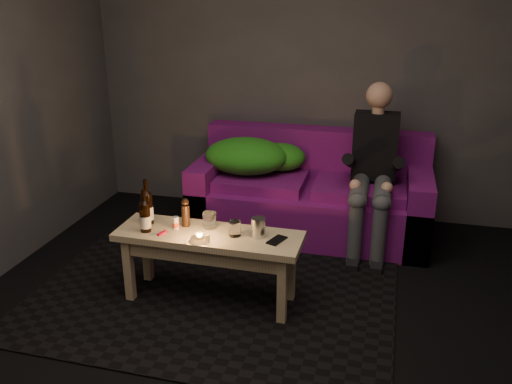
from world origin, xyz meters
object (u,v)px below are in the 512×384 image
sofa (311,197)px  beer_bottle_b (145,216)px  person (373,166)px  beer_bottle_a (147,207)px  coffee_table (209,245)px  steel_cup (258,227)px

sofa → beer_bottle_b: sofa is taller
person → beer_bottle_a: bearing=-142.6°
coffee_table → beer_bottle_a: size_ratio=3.92×
coffee_table → person: bearing=49.3°
coffee_table → beer_bottle_a: 0.48m
beer_bottle_a → person: bearing=37.4°
person → beer_bottle_a: person is taller
person → coffee_table: bearing=-130.7°
person → beer_bottle_b: bearing=-138.8°
steel_cup → sofa: bearing=83.2°
beer_bottle_a → steel_cup: 0.75m
beer_bottle_b → coffee_table: bearing=10.0°
person → steel_cup: bearing=-120.4°
sofa → steel_cup: bearing=-96.8°
sofa → coffee_table: 1.35m
coffee_table → sofa: bearing=69.8°
coffee_table → beer_bottle_a: (-0.43, 0.05, 0.20)m
sofa → person: bearing=-17.5°
steel_cup → beer_bottle_b: bearing=-172.4°
coffee_table → steel_cup: steel_cup is taller
person → beer_bottle_a: size_ratio=4.18×
person → beer_bottle_b: size_ratio=4.57×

